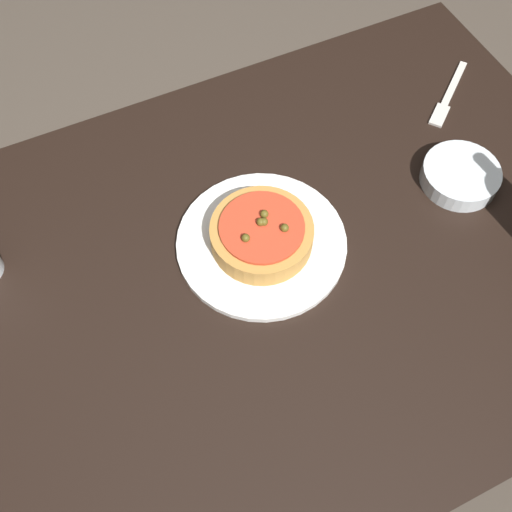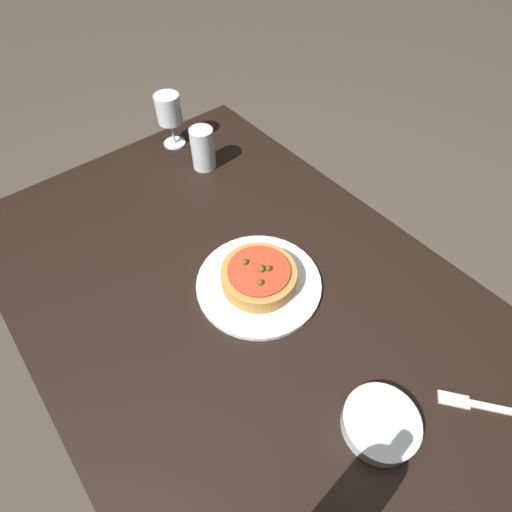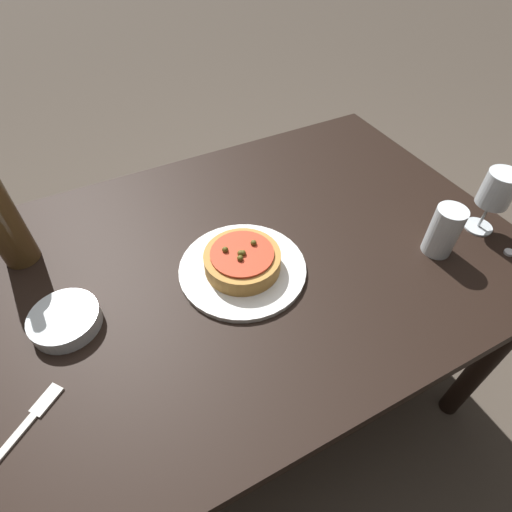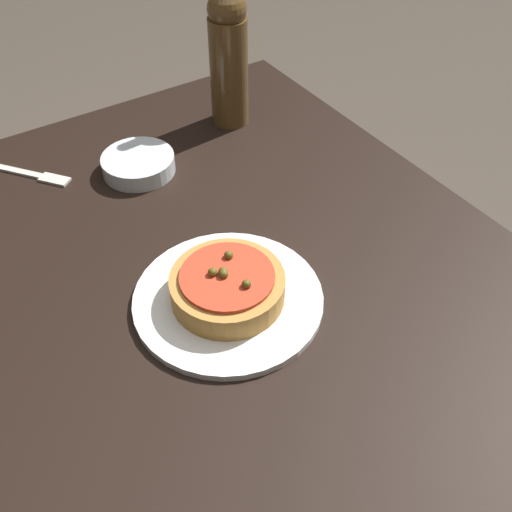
# 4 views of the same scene
# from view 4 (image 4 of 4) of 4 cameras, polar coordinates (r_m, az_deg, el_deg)

# --- Properties ---
(ground_plane) EXTENTS (14.00, 14.00, 0.00)m
(ground_plane) POSITION_cam_4_polar(r_m,az_deg,el_deg) (1.53, 0.26, -22.19)
(ground_plane) COLOR #4C4238
(dining_table) EXTENTS (1.33, 0.90, 0.71)m
(dining_table) POSITION_cam_4_polar(r_m,az_deg,el_deg) (0.99, 0.37, -7.41)
(dining_table) COLOR black
(dining_table) RESTS_ON ground_plane
(dinner_plate) EXTENTS (0.29, 0.29, 0.01)m
(dinner_plate) POSITION_cam_4_polar(r_m,az_deg,el_deg) (0.92, -2.67, -4.13)
(dinner_plate) COLOR white
(dinner_plate) RESTS_ON dining_table
(pizza) EXTENTS (0.17, 0.17, 0.06)m
(pizza) POSITION_cam_4_polar(r_m,az_deg,el_deg) (0.90, -2.73, -2.89)
(pizza) COLOR #BC843D
(pizza) RESTS_ON dinner_plate
(wine_bottle) EXTENTS (0.08, 0.08, 0.33)m
(wine_bottle) POSITION_cam_4_polar(r_m,az_deg,el_deg) (1.26, -2.64, 18.55)
(wine_bottle) COLOR brown
(wine_bottle) RESTS_ON dining_table
(side_bowl) EXTENTS (0.14, 0.14, 0.03)m
(side_bowl) POSITION_cam_4_polar(r_m,az_deg,el_deg) (1.19, -11.14, 8.60)
(side_bowl) COLOR silver
(side_bowl) RESTS_ON dining_table
(fork) EXTENTS (0.16, 0.13, 0.00)m
(fork) POSITION_cam_4_polar(r_m,az_deg,el_deg) (1.24, -20.69, 7.31)
(fork) COLOR beige
(fork) RESTS_ON dining_table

